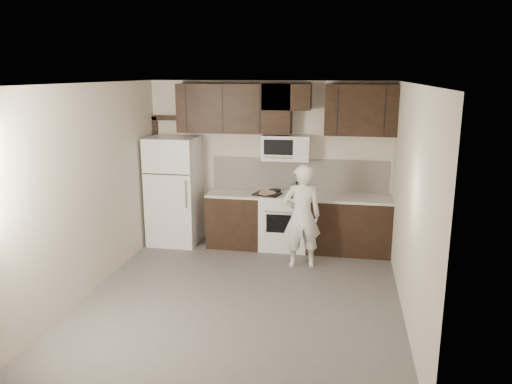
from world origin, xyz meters
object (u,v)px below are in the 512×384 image
(microwave, at_px, (286,148))
(refrigerator, at_px, (174,191))
(person, at_px, (302,216))
(stove, at_px, (284,221))

(microwave, bearing_deg, refrigerator, -174.85)
(person, bearing_deg, refrigerator, -32.05)
(refrigerator, bearing_deg, microwave, 5.15)
(stove, distance_m, person, 0.89)
(refrigerator, bearing_deg, person, -17.81)
(stove, height_order, microwave, microwave)
(microwave, xyz_separation_m, refrigerator, (-1.85, -0.17, -0.75))
(refrigerator, height_order, person, refrigerator)
(stove, relative_size, microwave, 1.24)
(refrigerator, distance_m, person, 2.31)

